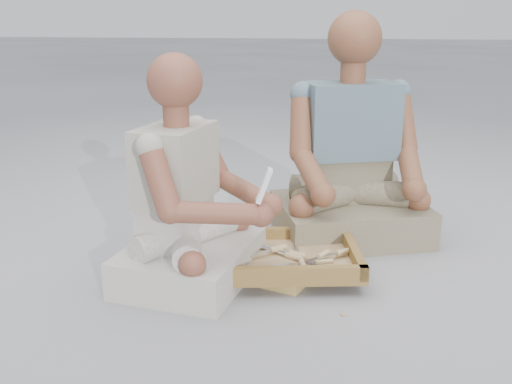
% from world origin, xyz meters
% --- Properties ---
extents(ground, '(60.00, 60.00, 0.00)m').
position_xyz_m(ground, '(0.00, 0.00, 0.00)').
color(ground, '#9B9CA1').
rests_on(ground, ground).
extents(carved_panel, '(0.79, 0.64, 0.05)m').
position_xyz_m(carved_panel, '(-0.07, 0.27, 0.02)').
color(carved_panel, '#AD8D43').
rests_on(carved_panel, ground).
extents(tool_tray, '(0.60, 0.52, 0.07)m').
position_xyz_m(tool_tray, '(0.13, 0.14, 0.07)').
color(tool_tray, brown).
rests_on(tool_tray, carved_panel).
extents(chisel_0, '(0.21, 0.09, 0.02)m').
position_xyz_m(chisel_0, '(0.24, 0.09, 0.07)').
color(chisel_0, silver).
rests_on(chisel_0, tool_tray).
extents(chisel_1, '(0.18, 0.16, 0.02)m').
position_xyz_m(chisel_1, '(0.32, 0.16, 0.09)').
color(chisel_1, silver).
rests_on(chisel_1, tool_tray).
extents(chisel_2, '(0.20, 0.12, 0.02)m').
position_xyz_m(chisel_2, '(0.13, 0.13, 0.08)').
color(chisel_2, silver).
rests_on(chisel_2, tool_tray).
extents(chisel_3, '(0.18, 0.16, 0.02)m').
position_xyz_m(chisel_3, '(0.27, 0.02, 0.08)').
color(chisel_3, silver).
rests_on(chisel_3, tool_tray).
extents(chisel_4, '(0.21, 0.11, 0.02)m').
position_xyz_m(chisel_4, '(0.15, 0.14, 0.08)').
color(chisel_4, silver).
rests_on(chisel_4, tool_tray).
extents(chisel_5, '(0.08, 0.22, 0.02)m').
position_xyz_m(chisel_5, '(0.19, 0.07, 0.08)').
color(chisel_5, silver).
rests_on(chisel_5, tool_tray).
extents(chisel_6, '(0.12, 0.20, 0.02)m').
position_xyz_m(chisel_6, '(0.25, 0.12, 0.09)').
color(chisel_6, silver).
rests_on(chisel_6, tool_tray).
extents(chisel_7, '(0.17, 0.17, 0.02)m').
position_xyz_m(chisel_7, '(0.07, 0.15, 0.09)').
color(chisel_7, silver).
rests_on(chisel_7, tool_tray).
extents(wood_chip_0, '(0.02, 0.02, 0.00)m').
position_xyz_m(wood_chip_0, '(0.20, 0.25, 0.00)').
color(wood_chip_0, tan).
rests_on(wood_chip_0, ground).
extents(wood_chip_1, '(0.02, 0.02, 0.00)m').
position_xyz_m(wood_chip_1, '(-0.05, 0.04, 0.00)').
color(wood_chip_1, tan).
rests_on(wood_chip_1, ground).
extents(wood_chip_2, '(0.02, 0.02, 0.00)m').
position_xyz_m(wood_chip_2, '(0.35, -0.15, 0.00)').
color(wood_chip_2, tan).
rests_on(wood_chip_2, ground).
extents(wood_chip_3, '(0.02, 0.02, 0.00)m').
position_xyz_m(wood_chip_3, '(0.19, 0.10, 0.00)').
color(wood_chip_3, tan).
rests_on(wood_chip_3, ground).
extents(wood_chip_4, '(0.02, 0.02, 0.00)m').
position_xyz_m(wood_chip_4, '(0.28, 0.35, 0.00)').
color(wood_chip_4, tan).
rests_on(wood_chip_4, ground).
extents(wood_chip_5, '(0.02, 0.02, 0.00)m').
position_xyz_m(wood_chip_5, '(0.12, 0.01, 0.00)').
color(wood_chip_5, tan).
rests_on(wood_chip_5, ground).
extents(wood_chip_6, '(0.02, 0.02, 0.00)m').
position_xyz_m(wood_chip_6, '(0.18, 0.02, 0.00)').
color(wood_chip_6, tan).
rests_on(wood_chip_6, ground).
extents(wood_chip_7, '(0.02, 0.02, 0.00)m').
position_xyz_m(wood_chip_7, '(-0.17, -0.12, 0.00)').
color(wood_chip_7, tan).
rests_on(wood_chip_7, ground).
extents(wood_chip_8, '(0.02, 0.02, 0.00)m').
position_xyz_m(wood_chip_8, '(0.11, 0.02, 0.00)').
color(wood_chip_8, tan).
rests_on(wood_chip_8, ground).
extents(craftsman, '(0.59, 0.58, 0.83)m').
position_xyz_m(craftsman, '(-0.23, 0.03, 0.28)').
color(craftsman, beige).
rests_on(craftsman, ground).
extents(companion, '(0.76, 0.68, 0.97)m').
position_xyz_m(companion, '(0.34, 0.60, 0.32)').
color(companion, gray).
rests_on(companion, ground).
extents(mobile_phone, '(0.06, 0.06, 0.12)m').
position_xyz_m(mobile_phone, '(0.07, -0.06, 0.40)').
color(mobile_phone, white).
rests_on(mobile_phone, craftsman).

